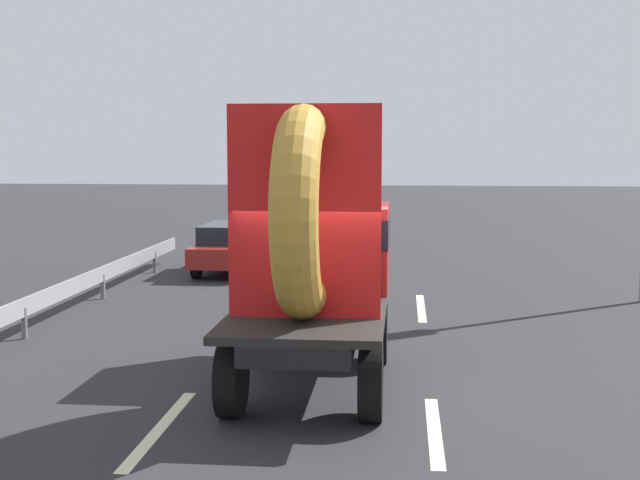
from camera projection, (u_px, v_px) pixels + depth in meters
ground_plane at (338, 389)px, 11.63m from camera, size 120.00×120.00×0.00m
flatbed_truck at (315, 255)px, 11.83m from camera, size 2.02×4.57×3.81m
distant_sedan at (234, 246)px, 22.41m from camera, size 1.66×3.88×1.27m
guardrail at (68, 290)px, 16.47m from camera, size 0.10×15.44×0.71m
lane_dash_left_near at (160, 428)px, 10.01m from camera, size 0.16×2.85×0.01m
lane_dash_left_far at (268, 303)px, 17.91m from camera, size 0.16×2.01×0.01m
lane_dash_right_near at (434, 431)px, 9.91m from camera, size 0.16×2.49×0.01m
lane_dash_right_far at (421, 308)px, 17.42m from camera, size 0.16×2.96×0.01m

